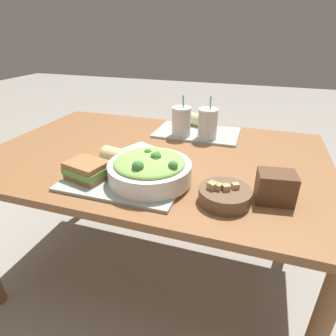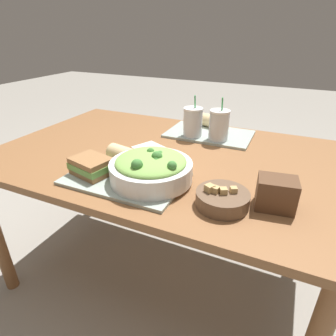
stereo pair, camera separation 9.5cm
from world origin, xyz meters
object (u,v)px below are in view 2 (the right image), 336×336
drink_cup_dark (193,123)px  drink_cup_red (219,126)px  chip_bag (276,194)px  napkin_folded (152,149)px  salad_bowl (151,168)px  baguette_far (211,121)px  soup_bowl (222,198)px  sandwich_near (91,166)px  baguette_near (128,157)px

drink_cup_dark → drink_cup_red: (0.13, 0.00, 0.00)m
drink_cup_dark → chip_bag: 0.65m
drink_cup_dark → napkin_folded: (-0.11, -0.22, -0.08)m
salad_bowl → chip_bag: salad_bowl is taller
chip_bag → baguette_far: bearing=113.6°
chip_bag → napkin_folded: 0.61m
salad_bowl → napkin_folded: bearing=116.8°
soup_bowl → chip_bag: size_ratio=1.32×
napkin_folded → drink_cup_red: bearing=41.7°
sandwich_near → napkin_folded: sandwich_near is taller
baguette_far → drink_cup_dark: drink_cup_dark is taller
baguette_far → baguette_near: bearing=-179.8°
soup_bowl → drink_cup_red: bearing=106.9°
soup_bowl → napkin_folded: (-0.41, 0.31, -0.03)m
baguette_near → drink_cup_dark: bearing=-3.3°
baguette_near → soup_bowl: bearing=-92.9°
salad_bowl → baguette_far: size_ratio=1.90×
sandwich_near → baguette_near: bearing=69.7°
drink_cup_dark → drink_cup_red: drink_cup_red is taller
sandwich_near → drink_cup_red: 0.64m
drink_cup_red → baguette_near: bearing=-120.8°
salad_bowl → sandwich_near: 0.23m
drink_cup_red → napkin_folded: 0.34m
baguette_far → drink_cup_red: size_ratio=0.75×
soup_bowl → salad_bowl: bearing=171.9°
salad_bowl → baguette_near: size_ratio=1.55×
napkin_folded → salad_bowl: bearing=-63.2°
sandwich_near → baguette_far: bearing=84.8°
sandwich_near → drink_cup_red: drink_cup_red is taller
sandwich_near → drink_cup_red: bearing=72.0°
salad_bowl → sandwich_near: size_ratio=1.77×
drink_cup_dark → chip_bag: bearing=-46.8°
sandwich_near → drink_cup_dark: 0.58m
chip_bag → baguette_near: bearing=166.2°
chip_bag → salad_bowl: bearing=174.3°
salad_bowl → chip_bag: size_ratio=2.32×
chip_bag → napkin_folded: bearing=147.3°
soup_bowl → baguette_near: bearing=164.8°
salad_bowl → napkin_folded: salad_bowl is taller
soup_bowl → baguette_far: bearing=109.7°
sandwich_near → drink_cup_dark: bearing=83.2°
sandwich_near → drink_cup_dark: drink_cup_dark is taller
salad_bowl → drink_cup_red: drink_cup_red is taller
salad_bowl → soup_bowl: (0.27, -0.04, -0.03)m
soup_bowl → sandwich_near: (-0.49, -0.01, 0.02)m
drink_cup_dark → napkin_folded: drink_cup_dark is taller
baguette_far → drink_cup_dark: (-0.04, -0.17, 0.03)m
baguette_far → napkin_folded: baguette_far is taller
salad_bowl → baguette_near: salad_bowl is taller
soup_bowl → drink_cup_dark: size_ratio=0.82×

